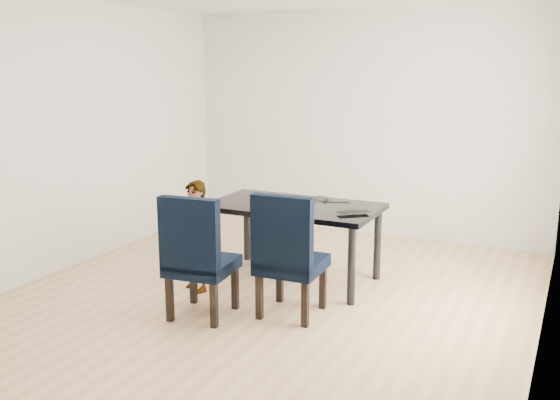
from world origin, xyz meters
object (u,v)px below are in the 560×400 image
at_px(dining_table, 294,242).
at_px(plate, 267,203).
at_px(child, 196,236).
at_px(laptop, 352,212).
at_px(chair_left, 202,255).
at_px(chair_right, 292,253).

distance_m(dining_table, plate, 0.46).
height_order(child, laptop, child).
relative_size(child, plate, 3.93).
distance_m(chair_left, laptop, 1.40).
bearing_deg(plate, laptop, -1.20).
height_order(dining_table, child, child).
xyz_separation_m(child, plate, (0.44, 0.57, 0.24)).
xyz_separation_m(dining_table, child, (-0.69, -0.65, 0.14)).
xyz_separation_m(chair_left, laptop, (0.92, 1.03, 0.24)).
xyz_separation_m(dining_table, chair_left, (-0.31, -1.12, 0.15)).
height_order(chair_right, child, chair_right).
height_order(chair_left, plate, chair_left).
relative_size(chair_right, child, 1.02).
xyz_separation_m(chair_left, plate, (0.07, 1.04, 0.24)).
relative_size(chair_left, plate, 3.98).
bearing_deg(chair_right, laptop, 65.82).
height_order(dining_table, chair_left, chair_left).
distance_m(child, laptop, 1.43).
relative_size(chair_right, plate, 4.02).
height_order(chair_left, child, chair_left).
bearing_deg(chair_right, plate, 127.32).
distance_m(chair_left, child, 0.60).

